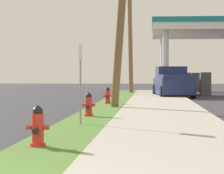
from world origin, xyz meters
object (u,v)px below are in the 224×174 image
fire_hydrant_nearest (38,129)px  utility_pole_background (130,29)px  truck_navy_at_forecourt (173,83)px  street_sign_post (80,67)px  fire_hydrant_third (108,96)px  car_red_by_near_pump (178,85)px  fire_hydrant_second (89,106)px

fire_hydrant_nearest → utility_pole_background: size_ratio=0.08×
utility_pole_background → truck_navy_at_forecourt: utility_pole_background is taller
utility_pole_background → street_sign_post: bearing=-90.6°
fire_hydrant_third → car_red_by_near_pump: 14.13m
fire_hydrant_second → truck_navy_at_forecourt: 17.83m
utility_pole_background → fire_hydrant_second: bearing=-90.9°
utility_pole_background → truck_navy_at_forecourt: 7.24m
fire_hydrant_third → car_red_by_near_pump: (3.86, 13.59, 0.28)m
fire_hydrant_second → truck_navy_at_forecourt: (3.34, 17.50, 0.47)m
car_red_by_near_pump → fire_hydrant_third: bearing=-105.8°
fire_hydrant_nearest → utility_pole_background: utility_pole_background is taller
fire_hydrant_nearest → truck_navy_at_forecourt: 24.81m
fire_hydrant_second → car_red_by_near_pump: (3.85, 20.89, 0.28)m
car_red_by_near_pump → fire_hydrant_nearest: bearing=-98.0°
fire_hydrant_third → utility_pole_background: size_ratio=0.08×
street_sign_post → car_red_by_near_pump: size_ratio=0.46×
fire_hydrant_nearest → street_sign_post: size_ratio=0.35×
fire_hydrant_nearest → truck_navy_at_forecourt: (3.42, 24.56, 0.47)m
fire_hydrant_second → truck_navy_at_forecourt: truck_navy_at_forecourt is taller
fire_hydrant_third → truck_navy_at_forecourt: size_ratio=0.13×
fire_hydrant_nearest → utility_pole_background: bearing=89.1°
fire_hydrant_third → truck_navy_at_forecourt: bearing=71.8°
fire_hydrant_second → utility_pole_background: 23.23m
fire_hydrant_third → truck_navy_at_forecourt: (3.35, 10.20, 0.47)m
utility_pole_background → street_sign_post: (-0.28, -25.45, -3.22)m
fire_hydrant_second → car_red_by_near_pump: 21.24m
truck_navy_at_forecourt → fire_hydrant_nearest: bearing=-97.9°
car_red_by_near_pump → truck_navy_at_forecourt: size_ratio=0.82×
fire_hydrant_nearest → car_red_by_near_pump: size_ratio=0.16×
fire_hydrant_second → car_red_by_near_pump: size_ratio=0.16×
fire_hydrant_nearest → fire_hydrant_third: same height
fire_hydrant_nearest → fire_hydrant_third: (0.08, 14.37, 0.00)m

